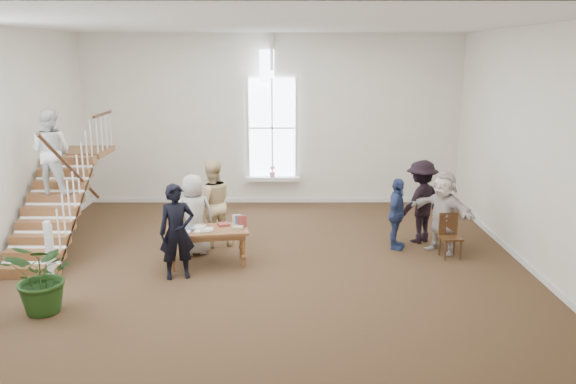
{
  "coord_description": "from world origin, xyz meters",
  "views": [
    {
      "loc": [
        0.39,
        -10.44,
        3.99
      ],
      "look_at": [
        0.41,
        0.4,
        1.3
      ],
      "focal_mm": 35.0,
      "sensor_mm": 36.0,
      "label": 1
    }
  ],
  "objects_px": {
    "woman_cluster_b": "(421,202)",
    "woman_cluster_c": "(443,212)",
    "police_officer": "(177,232)",
    "person_yellow": "(212,203)",
    "woman_cluster_a": "(397,214)",
    "floor_plant": "(44,276)",
    "side_chair": "(450,233)",
    "elderly_woman": "(194,215)",
    "library_table": "(206,233)"
  },
  "relations": [
    {
      "from": "police_officer",
      "to": "woman_cluster_c",
      "type": "xyz_separation_m",
      "value": [
        5.14,
        1.36,
        -0.02
      ]
    },
    {
      "from": "woman_cluster_c",
      "to": "floor_plant",
      "type": "relative_size",
      "value": 1.41
    },
    {
      "from": "elderly_woman",
      "to": "person_yellow",
      "type": "height_order",
      "value": "person_yellow"
    },
    {
      "from": "floor_plant",
      "to": "side_chair",
      "type": "height_order",
      "value": "floor_plant"
    },
    {
      "from": "library_table",
      "to": "floor_plant",
      "type": "xyz_separation_m",
      "value": [
        -2.25,
        -2.06,
        -0.03
      ]
    },
    {
      "from": "side_chair",
      "to": "woman_cluster_b",
      "type": "bearing_deg",
      "value": 106.41
    },
    {
      "from": "library_table",
      "to": "floor_plant",
      "type": "bearing_deg",
      "value": -146.72
    },
    {
      "from": "police_officer",
      "to": "woman_cluster_c",
      "type": "height_order",
      "value": "police_officer"
    },
    {
      "from": "woman_cluster_c",
      "to": "side_chair",
      "type": "relative_size",
      "value": 1.92
    },
    {
      "from": "woman_cluster_c",
      "to": "woman_cluster_a",
      "type": "bearing_deg",
      "value": -144.16
    },
    {
      "from": "police_officer",
      "to": "side_chair",
      "type": "relative_size",
      "value": 1.97
    },
    {
      "from": "library_table",
      "to": "woman_cluster_b",
      "type": "height_order",
      "value": "woman_cluster_b"
    },
    {
      "from": "person_yellow",
      "to": "side_chair",
      "type": "distance_m",
      "value": 4.89
    },
    {
      "from": "woman_cluster_a",
      "to": "floor_plant",
      "type": "bearing_deg",
      "value": 137.07
    },
    {
      "from": "elderly_woman",
      "to": "side_chair",
      "type": "xyz_separation_m",
      "value": [
        5.13,
        -0.16,
        -0.34
      ]
    },
    {
      "from": "woman_cluster_a",
      "to": "woman_cluster_c",
      "type": "xyz_separation_m",
      "value": [
        0.9,
        -0.2,
        0.1
      ]
    },
    {
      "from": "library_table",
      "to": "police_officer",
      "type": "xyz_separation_m",
      "value": [
        -0.43,
        -0.65,
        0.24
      ]
    },
    {
      "from": "police_officer",
      "to": "side_chair",
      "type": "bearing_deg",
      "value": -4.86
    },
    {
      "from": "woman_cluster_b",
      "to": "woman_cluster_c",
      "type": "height_order",
      "value": "woman_cluster_b"
    },
    {
      "from": "library_table",
      "to": "side_chair",
      "type": "height_order",
      "value": "side_chair"
    },
    {
      "from": "elderly_woman",
      "to": "woman_cluster_c",
      "type": "xyz_separation_m",
      "value": [
        5.04,
        0.11,
        0.02
      ]
    },
    {
      "from": "library_table",
      "to": "side_chair",
      "type": "relative_size",
      "value": 1.84
    },
    {
      "from": "woman_cluster_c",
      "to": "floor_plant",
      "type": "xyz_separation_m",
      "value": [
        -6.96,
        -2.78,
        -0.25
      ]
    },
    {
      "from": "side_chair",
      "to": "police_officer",
      "type": "bearing_deg",
      "value": -174.53
    },
    {
      "from": "elderly_woman",
      "to": "woman_cluster_b",
      "type": "height_order",
      "value": "woman_cluster_b"
    },
    {
      "from": "police_officer",
      "to": "woman_cluster_c",
      "type": "bearing_deg",
      "value": -1.82
    },
    {
      "from": "woman_cluster_b",
      "to": "side_chair",
      "type": "bearing_deg",
      "value": 76.74
    },
    {
      "from": "person_yellow",
      "to": "woman_cluster_b",
      "type": "relative_size",
      "value": 1.03
    },
    {
      "from": "library_table",
      "to": "side_chair",
      "type": "xyz_separation_m",
      "value": [
        4.8,
        0.44,
        -0.15
      ]
    },
    {
      "from": "floor_plant",
      "to": "side_chair",
      "type": "xyz_separation_m",
      "value": [
        7.05,
        2.5,
        -0.12
      ]
    },
    {
      "from": "police_officer",
      "to": "elderly_woman",
      "type": "bearing_deg",
      "value": 68.81
    },
    {
      "from": "elderly_woman",
      "to": "person_yellow",
      "type": "xyz_separation_m",
      "value": [
        0.3,
        0.5,
        0.1
      ]
    },
    {
      "from": "woman_cluster_b",
      "to": "woman_cluster_c",
      "type": "bearing_deg",
      "value": 78.83
    },
    {
      "from": "library_table",
      "to": "woman_cluster_b",
      "type": "bearing_deg",
      "value": 7.84
    },
    {
      "from": "library_table",
      "to": "woman_cluster_c",
      "type": "height_order",
      "value": "woman_cluster_c"
    },
    {
      "from": "floor_plant",
      "to": "side_chair",
      "type": "distance_m",
      "value": 7.48
    },
    {
      "from": "library_table",
      "to": "person_yellow",
      "type": "relative_size",
      "value": 0.88
    },
    {
      "from": "floor_plant",
      "to": "woman_cluster_c",
      "type": "bearing_deg",
      "value": 21.73
    },
    {
      "from": "woman_cluster_c",
      "to": "woman_cluster_b",
      "type": "bearing_deg",
      "value": 163.14
    },
    {
      "from": "woman_cluster_b",
      "to": "floor_plant",
      "type": "relative_size",
      "value": 1.48
    },
    {
      "from": "police_officer",
      "to": "woman_cluster_b",
      "type": "height_order",
      "value": "woman_cluster_b"
    },
    {
      "from": "person_yellow",
      "to": "woman_cluster_b",
      "type": "height_order",
      "value": "person_yellow"
    },
    {
      "from": "elderly_woman",
      "to": "side_chair",
      "type": "height_order",
      "value": "elderly_woman"
    },
    {
      "from": "woman_cluster_c",
      "to": "side_chair",
      "type": "bearing_deg",
      "value": -24.2
    },
    {
      "from": "side_chair",
      "to": "woman_cluster_c",
      "type": "bearing_deg",
      "value": 101.15
    },
    {
      "from": "elderly_woman",
      "to": "police_officer",
      "type": "bearing_deg",
      "value": 62.57
    },
    {
      "from": "police_officer",
      "to": "woman_cluster_b",
      "type": "xyz_separation_m",
      "value": [
        4.84,
        2.01,
        0.02
      ]
    },
    {
      "from": "elderly_woman",
      "to": "floor_plant",
      "type": "xyz_separation_m",
      "value": [
        -1.92,
        -2.67,
        -0.22
      ]
    },
    {
      "from": "person_yellow",
      "to": "woman_cluster_a",
      "type": "bearing_deg",
      "value": 157.64
    },
    {
      "from": "police_officer",
      "to": "person_yellow",
      "type": "distance_m",
      "value": 1.8
    }
  ]
}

